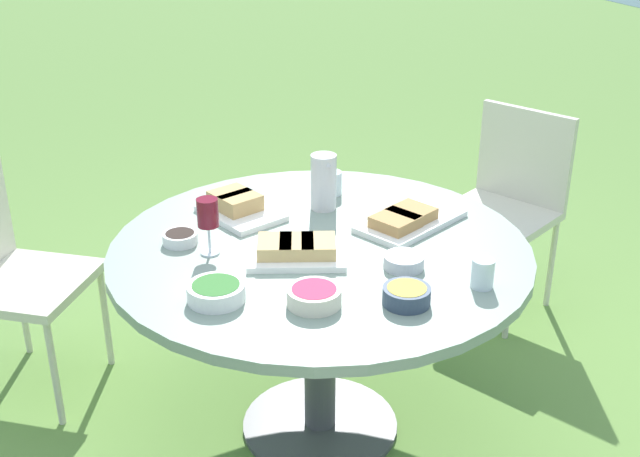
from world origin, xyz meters
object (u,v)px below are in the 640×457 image
at_px(chair_near_right, 5,263).
at_px(water_pitcher, 324,182).
at_px(chair_near_left, 508,195).
at_px(wine_glass, 208,215).
at_px(dining_table, 320,274).

bearing_deg(chair_near_right, water_pitcher, 70.39).
distance_m(chair_near_left, wine_glass, 1.57).
bearing_deg(water_pitcher, dining_table, -23.71).
height_order(chair_near_left, chair_near_right, same).
bearing_deg(water_pitcher, chair_near_left, 105.89).
bearing_deg(chair_near_right, wine_glass, 46.56).
xyz_separation_m(dining_table, wine_glass, (-0.07, -0.35, 0.24)).
bearing_deg(water_pitcher, chair_near_right, -109.61).
bearing_deg(chair_near_right, chair_near_left, 86.92).
xyz_separation_m(dining_table, chair_near_left, (-0.56, 1.10, -0.10)).
xyz_separation_m(dining_table, water_pitcher, (-0.28, 0.12, 0.21)).
bearing_deg(wine_glass, water_pitcher, 113.72).
height_order(dining_table, chair_near_left, chair_near_left).
height_order(chair_near_right, wine_glass, wine_glass).
bearing_deg(dining_table, chair_near_left, 116.76).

